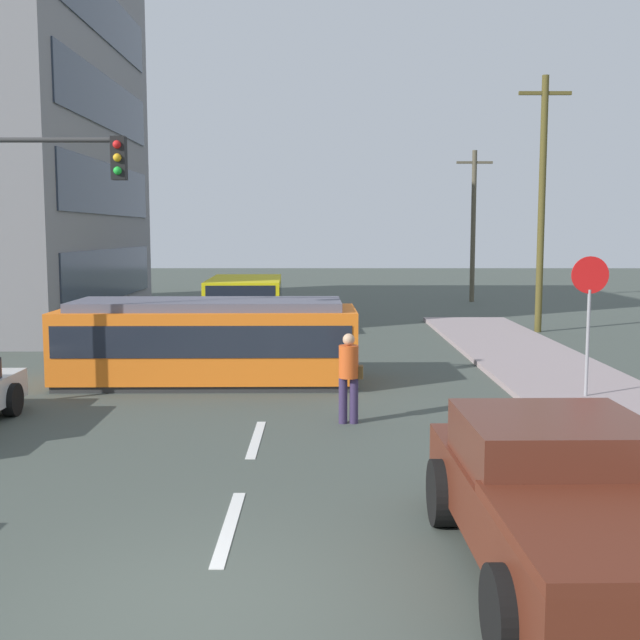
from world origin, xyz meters
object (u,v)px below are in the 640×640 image
(traffic_light_mast, at_px, (38,215))
(utility_pole_far, at_px, (475,223))
(streetcar_tram, at_px, (210,340))
(pickup_truck_parked, at_px, (568,502))
(pedestrian_crossing, at_px, (350,373))
(stop_sign, at_px, (591,297))
(city_bus, at_px, (246,301))
(utility_pole_mid, at_px, (543,200))

(traffic_light_mast, relative_size, utility_pole_far, 0.73)
(streetcar_tram, height_order, pickup_truck_parked, streetcar_tram)
(pedestrian_crossing, distance_m, stop_sign, 5.43)
(city_bus, xyz_separation_m, pedestrian_crossing, (3.20, -13.72, -0.13))
(stop_sign, distance_m, traffic_light_mast, 11.22)
(utility_pole_mid, bearing_deg, pedestrian_crossing, -118.27)
(pickup_truck_parked, xyz_separation_m, utility_pole_far, (5.22, 32.05, 3.16))
(pickup_truck_parked, height_order, utility_pole_mid, utility_pole_mid)
(pedestrian_crossing, height_order, utility_pole_far, utility_pole_far)
(city_bus, bearing_deg, utility_pole_far, 48.74)
(streetcar_tram, xyz_separation_m, city_bus, (-0.08, 9.82, 0.07))
(streetcar_tram, relative_size, utility_pole_far, 0.91)
(stop_sign, relative_size, utility_pole_far, 0.38)
(streetcar_tram, xyz_separation_m, pickup_truck_parked, (5.09, -10.40, -0.21))
(streetcar_tram, relative_size, utility_pole_mid, 0.78)
(pickup_truck_parked, bearing_deg, city_bus, 104.34)
(traffic_light_mast, bearing_deg, pickup_truck_parked, -44.37)
(utility_pole_mid, bearing_deg, pickup_truck_parked, -104.71)
(stop_sign, height_order, utility_pole_mid, utility_pole_mid)
(stop_sign, bearing_deg, utility_pole_mid, 79.19)
(city_bus, height_order, utility_pole_far, utility_pole_far)
(streetcar_tram, xyz_separation_m, pedestrian_crossing, (3.13, -3.90, -0.06))
(streetcar_tram, xyz_separation_m, stop_sign, (8.10, -2.11, 1.19))
(traffic_light_mast, height_order, utility_pole_mid, utility_pole_mid)
(pedestrian_crossing, relative_size, pickup_truck_parked, 0.33)
(traffic_light_mast, xyz_separation_m, utility_pole_far, (13.30, 24.14, 0.13))
(pickup_truck_parked, xyz_separation_m, stop_sign, (3.00, 8.29, 1.40))
(streetcar_tram, distance_m, utility_pole_mid, 14.44)
(stop_sign, bearing_deg, pedestrian_crossing, -160.22)
(stop_sign, bearing_deg, streetcar_tram, 165.38)
(utility_pole_far, bearing_deg, utility_pole_mid, -90.03)
(pedestrian_crossing, distance_m, pickup_truck_parked, 6.79)
(city_bus, height_order, pedestrian_crossing, city_bus)
(utility_pole_far, bearing_deg, stop_sign, -95.32)
(traffic_light_mast, bearing_deg, utility_pole_far, 61.14)
(pedestrian_crossing, relative_size, traffic_light_mast, 0.30)
(streetcar_tram, bearing_deg, city_bus, 90.44)
(pickup_truck_parked, distance_m, utility_pole_mid, 20.87)
(pedestrian_crossing, bearing_deg, stop_sign, 19.78)
(stop_sign, bearing_deg, pickup_truck_parked, -109.93)
(pickup_truck_parked, relative_size, utility_pole_far, 0.67)
(city_bus, relative_size, utility_pole_far, 0.73)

